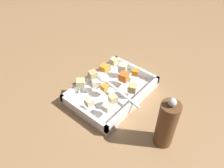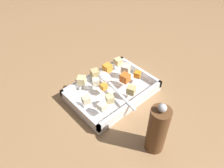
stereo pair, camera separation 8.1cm
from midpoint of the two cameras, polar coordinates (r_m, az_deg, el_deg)
ground_plane at (r=0.85m, az=-3.68°, el=-2.94°), size 4.00×4.00×0.00m
baking_dish at (r=0.84m, az=-2.77°, el=-2.17°), size 0.32×0.22×0.04m
carrot_chunk_back_center at (r=0.86m, az=3.35°, el=2.95°), size 0.03×0.03×0.02m
carrot_chunk_near_right at (r=0.83m, az=0.34°, el=1.78°), size 0.04×0.04×0.03m
carrot_chunk_far_right at (r=0.88m, az=-4.64°, el=3.95°), size 0.03×0.03×0.03m
carrot_chunk_mid_left at (r=0.80m, az=-4.85°, el=-1.08°), size 0.02×0.02×0.02m
potato_chunk_near_left at (r=0.75m, az=-2.86°, el=-4.00°), size 0.03×0.03×0.03m
potato_chunk_mid_right at (r=0.91m, az=-2.05°, el=5.80°), size 0.03×0.03×0.03m
potato_chunk_near_spoon at (r=0.75m, az=-9.04°, el=-4.85°), size 0.03×0.03×0.03m
potato_chunk_corner_nw at (r=0.79m, az=2.35°, el=-1.21°), size 0.04×0.04×0.03m
potato_chunk_rim_edge at (r=0.82m, az=-7.14°, el=0.04°), size 0.03×0.03×0.02m
potato_chunk_center at (r=0.82m, az=-10.94°, el=0.08°), size 0.04×0.04×0.03m
potato_chunk_corner_ne at (r=0.73m, az=-4.64°, el=-6.22°), size 0.03×0.03×0.02m
potato_chunk_far_left at (r=0.85m, az=-7.56°, el=2.40°), size 0.04×0.04×0.03m
parsnip_chunk_front_center at (r=0.88m, az=0.13°, el=4.17°), size 0.04×0.04×0.03m
serving_spoon at (r=0.84m, az=-4.63°, el=1.18°), size 0.06×0.23×0.02m
pepper_mill at (r=0.66m, az=10.54°, el=-10.42°), size 0.06×0.06×0.19m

